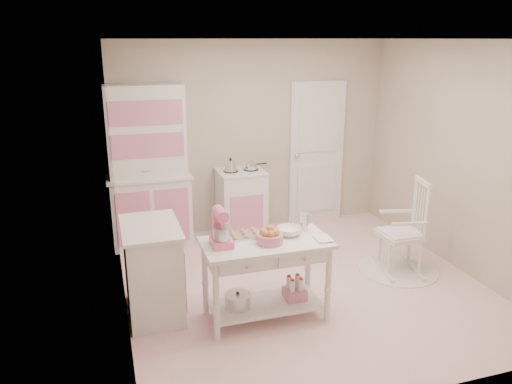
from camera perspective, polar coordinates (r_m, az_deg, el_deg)
room_shell at (r=5.09m, az=5.97°, el=6.22°), size 3.84×3.84×2.62m
door at (r=7.27m, az=6.93°, el=4.45°), size 0.82×0.05×2.04m
hutch at (r=6.46m, az=-12.18°, el=2.75°), size 1.06×0.50×2.08m
stove at (r=6.78m, az=-1.70°, el=-1.28°), size 0.62×0.57×0.92m
base_cabinet at (r=4.99m, az=-11.71°, el=-8.72°), size 0.54×0.84×0.92m
lace_rug at (r=6.16m, az=15.90°, el=-8.51°), size 0.92×0.92×0.01m
rocking_chair at (r=5.95m, az=16.32°, el=-3.78°), size 0.63×0.81×1.10m
work_table at (r=4.83m, az=1.12°, el=-10.01°), size 1.20×0.60×0.80m
stand_mixer at (r=4.51m, az=-4.00°, el=-4.15°), size 0.20×0.28×0.34m
cookie_tray at (r=4.78m, az=-1.25°, el=-4.95°), size 0.34×0.24×0.02m
bread_basket at (r=4.61m, az=1.59°, el=-5.32°), size 0.25×0.25×0.09m
mixing_bowl at (r=4.80m, az=3.81°, el=-4.49°), size 0.24×0.24×0.08m
metal_pitcher at (r=4.92m, az=5.44°, el=-3.41°), size 0.10×0.10×0.17m
recipe_book at (r=4.71m, az=6.84°, el=-5.40°), size 0.16×0.20×0.02m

